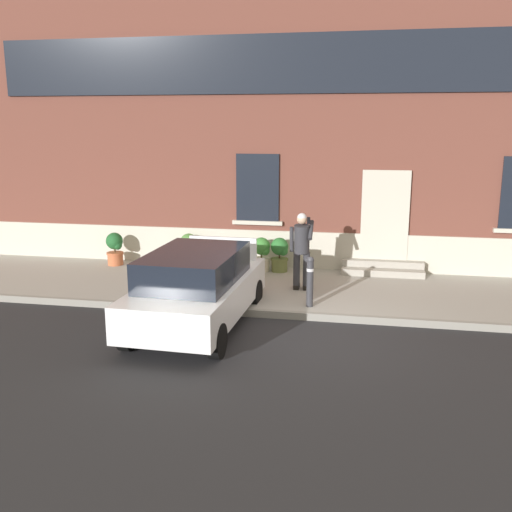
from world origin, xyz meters
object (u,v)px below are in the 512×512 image
object	(u,v)px
person_on_phone	(302,246)
planter_terracotta	(115,248)
planter_charcoal	(189,249)
planter_cream	(262,253)
hatchback_car_white	(197,287)
bollard_near_person	(310,280)
planter_olive	(280,254)

from	to	relation	value
person_on_phone	planter_terracotta	world-z (taller)	person_on_phone
planter_charcoal	planter_cream	size ratio (longest dim) A/B	1.00
hatchback_car_white	bollard_near_person	distance (m)	2.35
bollard_near_person	planter_charcoal	distance (m)	4.48
planter_olive	planter_charcoal	bearing A→B (deg)	177.02
bollard_near_person	planter_olive	xyz separation A→B (m)	(-1.02, 2.75, -0.11)
person_on_phone	planter_olive	xyz separation A→B (m)	(-0.72, 1.58, -0.55)
bollard_near_person	hatchback_car_white	bearing A→B (deg)	-148.89
bollard_near_person	planter_olive	bearing A→B (deg)	110.43
planter_charcoal	planter_cream	world-z (taller)	same
person_on_phone	planter_charcoal	bearing A→B (deg)	134.50
hatchback_car_white	bollard_near_person	xyz separation A→B (m)	(2.01, 1.21, -0.08)
planter_charcoal	planter_olive	size ratio (longest dim) A/B	1.00
planter_cream	planter_charcoal	bearing A→B (deg)	174.92
hatchback_car_white	planter_cream	bearing A→B (deg)	82.24
planter_cream	hatchback_car_white	bearing A→B (deg)	-97.76
hatchback_car_white	planter_olive	distance (m)	4.09
planter_charcoal	planter_olive	xyz separation A→B (m)	(2.40, -0.13, 0.00)
planter_olive	planter_cream	bearing A→B (deg)	-173.97
planter_cream	planter_olive	bearing A→B (deg)	6.03
hatchback_car_white	bollard_near_person	size ratio (longest dim) A/B	3.95
person_on_phone	planter_terracotta	bearing A→B (deg)	147.00
hatchback_car_white	planter_terracotta	world-z (taller)	hatchback_car_white
planter_olive	planter_terracotta	bearing A→B (deg)	-178.54
planter_charcoal	planter_cream	bearing A→B (deg)	-5.08
planter_charcoal	planter_cream	xyz separation A→B (m)	(1.95, -0.17, 0.00)
hatchback_car_white	planter_terracotta	size ratio (longest dim) A/B	4.80
bollard_near_person	planter_terracotta	distance (m)	5.99
person_on_phone	planter_terracotta	distance (m)	5.31
planter_charcoal	person_on_phone	bearing A→B (deg)	-28.67
bollard_near_person	planter_cream	world-z (taller)	bollard_near_person
bollard_near_person	planter_charcoal	xyz separation A→B (m)	(-3.43, 2.88, -0.11)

